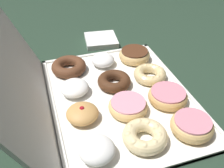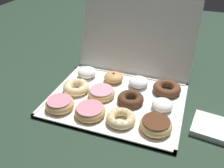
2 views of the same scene
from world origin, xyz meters
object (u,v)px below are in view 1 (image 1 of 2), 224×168
donut_box (120,98)px  cruller_donut_2 (150,74)px  chocolate_frosted_donut_3 (134,55)px  pink_frosted_donut_0 (192,125)px  jelly_filled_donut_9 (82,113)px  powdered_filled_donut_10 (75,88)px  cruller_donut_4 (143,136)px  powdered_filled_donut_8 (97,150)px  powdered_filled_donut_7 (102,60)px  napkin_stack (101,40)px  chocolate_cake_ring_donut_11 (69,67)px  pink_frosted_donut_5 (129,106)px  pink_frosted_donut_1 (168,96)px  chocolate_cake_ring_donut_6 (114,81)px

donut_box → cruller_donut_2: bearing=-64.5°
chocolate_frosted_donut_3 → cruller_donut_2: bearing=-177.9°
pink_frosted_donut_0 → jelly_filled_donut_9: 0.29m
cruller_donut_2 → powdered_filled_donut_10: 0.26m
cruller_donut_4 → powdered_filled_donut_8: size_ratio=1.30×
powdered_filled_donut_10 → jelly_filled_donut_9: bearing=179.2°
powdered_filled_donut_10 → pink_frosted_donut_0: bearing=-134.0°
powdered_filled_donut_7 → powdered_filled_donut_8: bearing=162.1°
napkin_stack → chocolate_cake_ring_donut_11: bearing=137.7°
chocolate_frosted_donut_3 → powdered_filled_donut_7: bearing=89.1°
cruller_donut_2 → powdered_filled_donut_8: bearing=135.0°
napkin_stack → chocolate_frosted_donut_3: bearing=-157.9°
pink_frosted_donut_0 → powdered_filled_donut_10: powdered_filled_donut_10 is taller
chocolate_frosted_donut_3 → cruller_donut_4: (-0.37, 0.13, -0.00)m
pink_frosted_donut_5 → jelly_filled_donut_9: 0.13m
cruller_donut_4 → chocolate_cake_ring_donut_11: 0.39m
pink_frosted_donut_1 → napkin_stack: size_ratio=0.91×
chocolate_frosted_donut_3 → cruller_donut_4: 0.39m
pink_frosted_donut_1 → powdered_filled_donut_8: bearing=117.0°
cruller_donut_4 → powdered_filled_donut_7: 0.37m
pink_frosted_donut_0 → cruller_donut_2: bearing=1.1°
chocolate_frosted_donut_3 → powdered_filled_donut_8: (-0.38, 0.25, 0.00)m
pink_frosted_donut_5 → chocolate_cake_ring_donut_11: chocolate_cake_ring_donut_11 is taller
cruller_donut_2 → chocolate_cake_ring_donut_11: size_ratio=0.91×
donut_box → chocolate_cake_ring_donut_11: 0.23m
chocolate_frosted_donut_3 → cruller_donut_4: same height
powdered_filled_donut_8 → chocolate_cake_ring_donut_11: size_ratio=0.73×
jelly_filled_donut_9 → powdered_filled_donut_10: bearing=-0.8°
chocolate_cake_ring_donut_11 → chocolate_cake_ring_donut_6: bearing=-135.5°
chocolate_frosted_donut_3 → powdered_filled_donut_8: size_ratio=1.31×
cruller_donut_4 → powdered_filled_donut_10: (0.24, 0.13, 0.00)m
chocolate_cake_ring_donut_6 → powdered_filled_donut_8: 0.28m
powdered_filled_donut_8 → powdered_filled_donut_10: (0.25, 0.00, -0.00)m
pink_frosted_donut_1 → cruller_donut_4: cruller_donut_4 is taller
chocolate_cake_ring_donut_6 → powdered_filled_donut_8: bearing=153.4°
cruller_donut_4 → pink_frosted_donut_5: 0.12m
cruller_donut_4 → chocolate_frosted_donut_3: bearing=-18.6°
jelly_filled_donut_9 → powdered_filled_donut_8: bearing=-177.8°
powdered_filled_donut_10 → cruller_donut_2: bearing=-90.1°
chocolate_frosted_donut_3 → chocolate_cake_ring_donut_11: bearing=89.9°
chocolate_frosted_donut_3 → chocolate_cake_ring_donut_11: chocolate_frosted_donut_3 is taller
chocolate_cake_ring_donut_11 → jelly_filled_donut_9: bearing=178.4°
cruller_donut_2 → napkin_stack: bearing=14.4°
powdered_filled_donut_8 → cruller_donut_4: bearing=-86.5°
donut_box → pink_frosted_donut_5: (-0.07, -0.00, 0.02)m
pink_frosted_donut_0 → cruller_donut_4: size_ratio=0.98×
napkin_stack → pink_frosted_donut_5: bearing=174.4°
pink_frosted_donut_5 → jelly_filled_donut_9: size_ratio=1.27×
chocolate_frosted_donut_3 → chocolate_cake_ring_donut_11: (0.00, 0.25, -0.00)m
pink_frosted_donut_1 → chocolate_frosted_donut_3: (0.25, 0.01, 0.00)m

